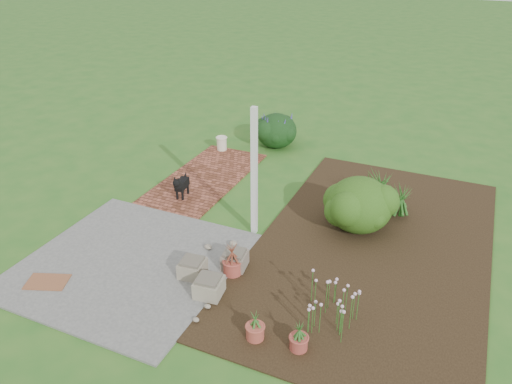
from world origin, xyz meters
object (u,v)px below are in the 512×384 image
at_px(cream_ceramic_urn, 222,143).
at_px(evergreen_shrub, 360,203).
at_px(black_dog, 181,184).
at_px(stone_trough_near, 192,268).

xyz_separation_m(cream_ceramic_urn, evergreen_shrub, (4.18, -2.32, 0.35)).
bearing_deg(black_dog, evergreen_shrub, -3.00).
bearing_deg(evergreen_shrub, stone_trough_near, -129.01).
bearing_deg(evergreen_shrub, black_dog, -174.47).
bearing_deg(stone_trough_near, black_dog, 125.51).
height_order(stone_trough_near, cream_ceramic_urn, cream_ceramic_urn).
distance_m(cream_ceramic_urn, evergreen_shrub, 4.79).
bearing_deg(stone_trough_near, cream_ceramic_urn, 112.55).
bearing_deg(cream_ceramic_urn, stone_trough_near, -67.45).
distance_m(stone_trough_near, black_dog, 2.79).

